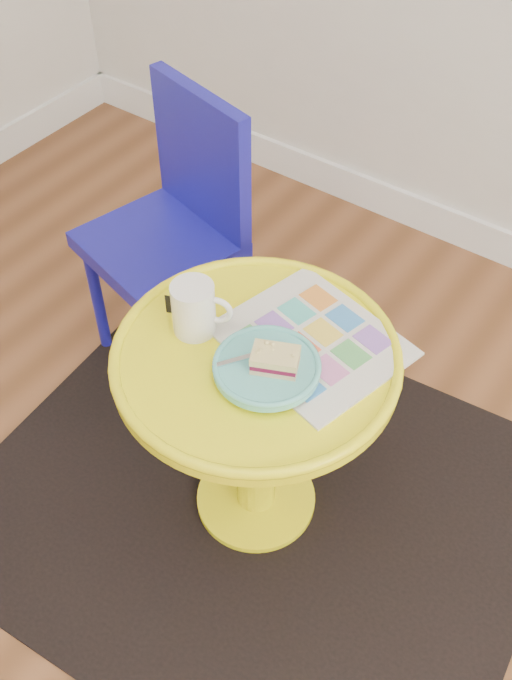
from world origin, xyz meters
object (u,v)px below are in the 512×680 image
Objects in this scene: chair at (176,220)px; plate at (267,368)px; side_table at (256,403)px; newspaper at (312,340)px; mug at (195,307)px.

plate is at bearing -19.54° from chair.
side_table is at bearing -19.61° from chair.
newspaper is (0.55, -0.23, 0.10)m from chair.
chair is at bearing 145.95° from side_table.
chair is (-0.48, 0.32, 0.05)m from side_table.
plate is (0.05, -0.03, 0.17)m from side_table.
mug is at bearing -139.00° from newspaper.
side_table is at bearing -113.17° from newspaper.
plate is (-0.02, -0.12, 0.02)m from newspaper.
side_table is at bearing -16.63° from mug.
side_table is 1.69× the size of newspaper.
plate is (0.18, -0.02, -0.04)m from mug.
mug is at bearing -30.07° from chair.
chair is 2.29× the size of newspaper.
newspaper is at bearing 4.73° from mug.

